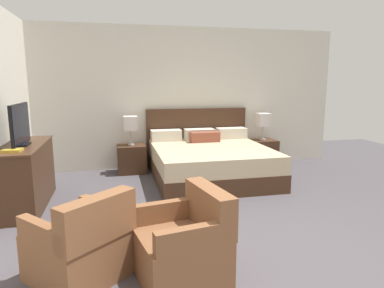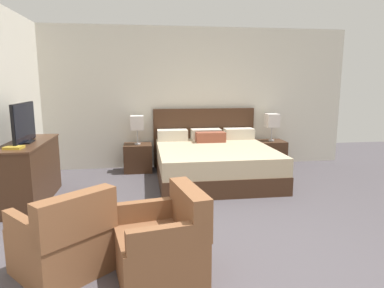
% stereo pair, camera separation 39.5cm
% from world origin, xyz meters
% --- Properties ---
extents(ground_plane, '(11.57, 11.57, 0.00)m').
position_xyz_m(ground_plane, '(0.00, 0.00, 0.00)').
color(ground_plane, '#4C474C').
extents(wall_back, '(6.41, 0.06, 2.64)m').
position_xyz_m(wall_back, '(0.00, 3.89, 1.32)').
color(wall_back, silver).
rests_on(wall_back, ground).
extents(bed, '(1.96, 2.02, 1.13)m').
position_xyz_m(bed, '(0.39, 2.87, 0.31)').
color(bed, '#422819').
rests_on(bed, ground).
extents(nightstand_left, '(0.51, 0.46, 0.51)m').
position_xyz_m(nightstand_left, '(-0.89, 3.56, 0.25)').
color(nightstand_left, '#422819').
rests_on(nightstand_left, ground).
extents(nightstand_right, '(0.51, 0.46, 0.51)m').
position_xyz_m(nightstand_right, '(1.67, 3.56, 0.25)').
color(nightstand_right, '#422819').
rests_on(nightstand_right, ground).
extents(table_lamp_left, '(0.24, 0.24, 0.52)m').
position_xyz_m(table_lamp_left, '(-0.89, 3.56, 0.89)').
color(table_lamp_left, '#B7B7BC').
rests_on(table_lamp_left, nightstand_left).
extents(table_lamp_right, '(0.24, 0.24, 0.52)m').
position_xyz_m(table_lamp_right, '(1.67, 3.56, 0.89)').
color(table_lamp_right, '#B7B7BC').
rests_on(table_lamp_right, nightstand_right).
extents(dresser, '(0.49, 1.43, 0.84)m').
position_xyz_m(dresser, '(-2.34, 2.11, 0.43)').
color(dresser, '#422819').
rests_on(dresser, ground).
extents(tv, '(0.18, 0.80, 0.53)m').
position_xyz_m(tv, '(-2.33, 2.05, 1.09)').
color(tv, black).
rests_on(tv, dresser).
extents(book_red_cover, '(0.22, 0.19, 0.03)m').
position_xyz_m(book_red_cover, '(-2.34, 1.65, 0.85)').
color(book_red_cover, gold).
rests_on(book_red_cover, dresser).
extents(armchair_by_window, '(0.97, 0.97, 0.76)m').
position_xyz_m(armchair_by_window, '(-1.48, 0.18, 0.28)').
color(armchair_by_window, brown).
rests_on(armchair_by_window, ground).
extents(armchair_companion, '(0.80, 0.80, 0.76)m').
position_xyz_m(armchair_companion, '(-0.64, 0.01, 0.28)').
color(armchair_companion, brown).
rests_on(armchair_companion, ground).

